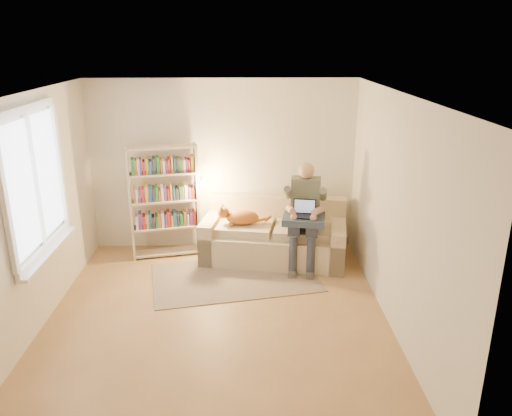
{
  "coord_description": "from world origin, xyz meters",
  "views": [
    {
      "loc": [
        0.35,
        -5.12,
        3.14
      ],
      "look_at": [
        0.48,
        1.0,
        1.05
      ],
      "focal_mm": 35.0,
      "sensor_mm": 36.0,
      "label": 1
    }
  ],
  "objects_px": {
    "laptop": "(305,212)",
    "person": "(305,210)",
    "cat": "(239,217)",
    "bookshelf": "(164,196)",
    "sofa": "(274,238)"
  },
  "relations": [
    {
      "from": "sofa",
      "to": "laptop",
      "type": "relative_size",
      "value": 6.36
    },
    {
      "from": "laptop",
      "to": "cat",
      "type": "bearing_deg",
      "value": 170.83
    },
    {
      "from": "laptop",
      "to": "person",
      "type": "bearing_deg",
      "value": 94.53
    },
    {
      "from": "person",
      "to": "cat",
      "type": "height_order",
      "value": "person"
    },
    {
      "from": "sofa",
      "to": "cat",
      "type": "distance_m",
      "value": 0.63
    },
    {
      "from": "person",
      "to": "bookshelf",
      "type": "xyz_separation_m",
      "value": [
        -2.03,
        0.39,
        0.1
      ]
    },
    {
      "from": "cat",
      "to": "laptop",
      "type": "height_order",
      "value": "laptop"
    },
    {
      "from": "person",
      "to": "laptop",
      "type": "xyz_separation_m",
      "value": [
        -0.01,
        -0.13,
        0.02
      ]
    },
    {
      "from": "cat",
      "to": "laptop",
      "type": "relative_size",
      "value": 2.12
    },
    {
      "from": "laptop",
      "to": "bookshelf",
      "type": "xyz_separation_m",
      "value": [
        -2.02,
        0.52,
        0.08
      ]
    },
    {
      "from": "sofa",
      "to": "cat",
      "type": "bearing_deg",
      "value": -165.24
    },
    {
      "from": "cat",
      "to": "laptop",
      "type": "xyz_separation_m",
      "value": [
        0.92,
        -0.32,
        0.18
      ]
    },
    {
      "from": "laptop",
      "to": "bookshelf",
      "type": "distance_m",
      "value": 2.09
    },
    {
      "from": "person",
      "to": "cat",
      "type": "distance_m",
      "value": 0.97
    },
    {
      "from": "sofa",
      "to": "person",
      "type": "distance_m",
      "value": 0.7
    }
  ]
}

